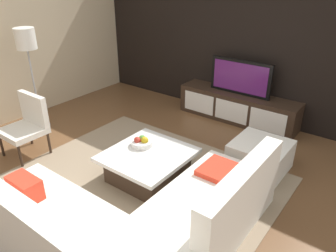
{
  "coord_description": "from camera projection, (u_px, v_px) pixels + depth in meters",
  "views": [
    {
      "loc": [
        2.22,
        -2.54,
        2.48
      ],
      "look_at": [
        -0.18,
        0.62,
        0.53
      ],
      "focal_mm": 34.98,
      "sensor_mm": 36.0,
      "label": 1
    }
  ],
  "objects": [
    {
      "name": "side_wall_left",
      "position": [
        6.0,
        38.0,
        5.37
      ],
      "size": [
        0.12,
        5.2,
        2.8
      ],
      "primitive_type": "cube",
      "color": "beige",
      "rests_on": "ground"
    },
    {
      "name": "floor_lamp",
      "position": [
        27.0,
        46.0,
        5.01
      ],
      "size": [
        0.31,
        0.31,
        1.64
      ],
      "color": "#A5A5AA",
      "rests_on": "ground"
    },
    {
      "name": "fruit_bowl",
      "position": [
        142.0,
        142.0,
        4.21
      ],
      "size": [
        0.28,
        0.28,
        0.14
      ],
      "color": "silver",
      "rests_on": "coffee_table"
    },
    {
      "name": "television",
      "position": [
        240.0,
        77.0,
        5.47
      ],
      "size": [
        1.08,
        0.06,
        0.59
      ],
      "color": "black",
      "rests_on": "media_console"
    },
    {
      "name": "coffee_table",
      "position": [
        148.0,
        165.0,
        4.15
      ],
      "size": [
        0.96,
        1.02,
        0.38
      ],
      "color": "#332319",
      "rests_on": "ground"
    },
    {
      "name": "accent_chair_near",
      "position": [
        28.0,
        122.0,
        4.62
      ],
      "size": [
        0.56,
        0.53,
        0.87
      ],
      "rotation": [
        0.0,
        0.0,
        0.16
      ],
      "color": "#332319",
      "rests_on": "ground"
    },
    {
      "name": "media_console",
      "position": [
        237.0,
        107.0,
        5.71
      ],
      "size": [
        2.1,
        0.49,
        0.5
      ],
      "color": "#332319",
      "rests_on": "ground"
    },
    {
      "name": "feature_wall_back",
      "position": [
        252.0,
        38.0,
        5.42
      ],
      "size": [
        6.4,
        0.12,
        2.8
      ],
      "primitive_type": "cube",
      "color": "black",
      "rests_on": "ground"
    },
    {
      "name": "ground_plane",
      "position": [
        149.0,
        185.0,
        4.11
      ],
      "size": [
        14.0,
        14.0,
        0.0
      ],
      "primitive_type": "plane",
      "color": "brown"
    },
    {
      "name": "ottoman",
      "position": [
        260.0,
        156.0,
        4.34
      ],
      "size": [
        0.7,
        0.7,
        0.4
      ],
      "primitive_type": "cube",
      "color": "white",
      "rests_on": "ground"
    },
    {
      "name": "area_rug",
      "position": [
        143.0,
        181.0,
        4.16
      ],
      "size": [
        3.2,
        2.58,
        0.01
      ],
      "primitive_type": "cube",
      "color": "gray",
      "rests_on": "ground"
    },
    {
      "name": "sectional_couch",
      "position": [
        130.0,
        224.0,
        3.1
      ],
      "size": [
        2.31,
        2.34,
        0.81
      ],
      "color": "white",
      "rests_on": "ground"
    }
  ]
}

